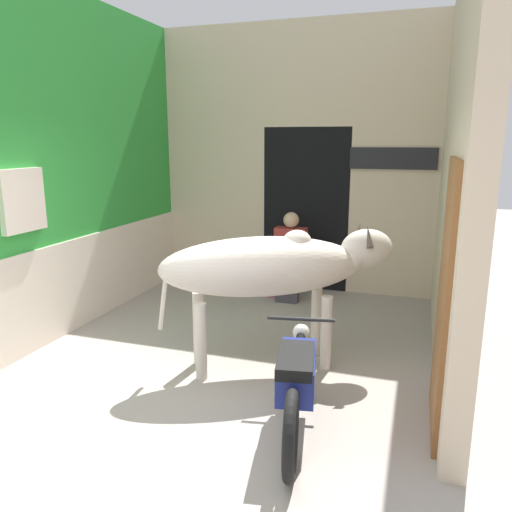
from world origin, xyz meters
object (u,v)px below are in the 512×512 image
(plastic_stool, at_px, (270,281))
(shopkeeper_seated, at_px, (290,255))
(motorcycle_near, at_px, (297,378))
(cow, at_px, (273,267))

(plastic_stool, bearing_deg, shopkeeper_seated, -16.97)
(motorcycle_near, height_order, plastic_stool, motorcycle_near)
(plastic_stool, bearing_deg, motorcycle_near, -69.88)
(cow, distance_m, motorcycle_near, 1.27)
(motorcycle_near, distance_m, plastic_stool, 3.44)
(cow, height_order, plastic_stool, cow)
(shopkeeper_seated, distance_m, plastic_stool, 0.54)
(shopkeeper_seated, bearing_deg, plastic_stool, 163.03)
(cow, bearing_deg, motorcycle_near, -63.90)
(motorcycle_near, relative_size, plastic_stool, 4.40)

